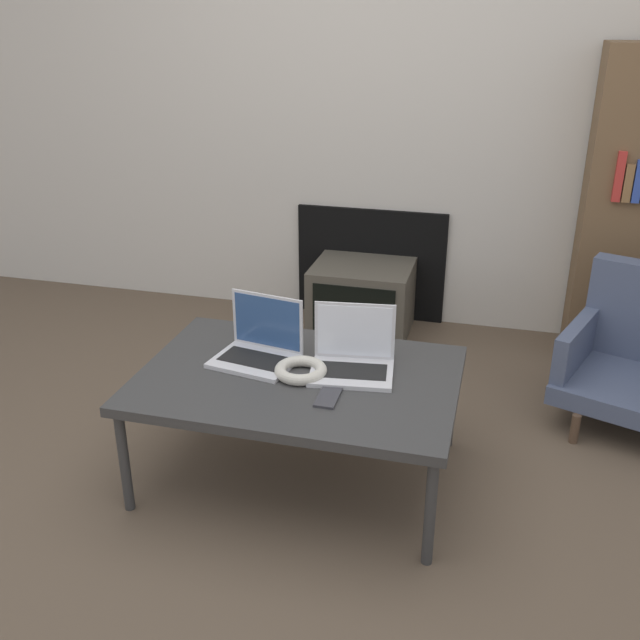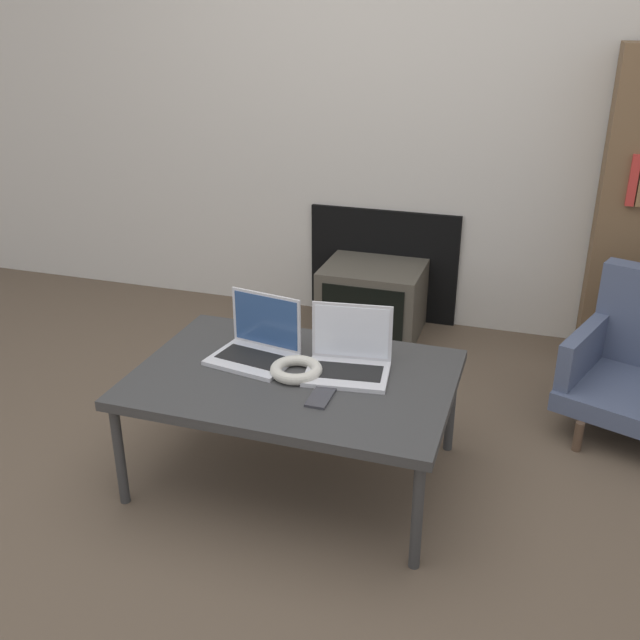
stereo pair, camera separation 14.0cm
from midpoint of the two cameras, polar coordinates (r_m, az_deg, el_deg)
ground_plane at (r=2.53m, az=-5.42°, el=-16.30°), size 14.00×14.00×0.00m
wall_back at (r=3.83m, az=4.23°, el=18.57°), size 7.00×0.08×2.60m
table at (r=2.56m, az=-3.31°, el=-5.02°), size 1.13×0.77×0.43m
laptop_left at (r=2.65m, az=-6.40°, el=-2.09°), size 0.33×0.27×0.23m
laptop_right at (r=2.55m, az=1.07°, el=-2.99°), size 0.32×0.26×0.23m
headphones at (r=2.53m, az=-3.14°, el=-4.06°), size 0.19×0.19×0.04m
phone at (r=2.39m, az=-1.03°, el=-6.21°), size 0.07×0.14×0.01m
tv at (r=3.84m, az=2.32°, el=1.71°), size 0.52×0.44×0.38m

